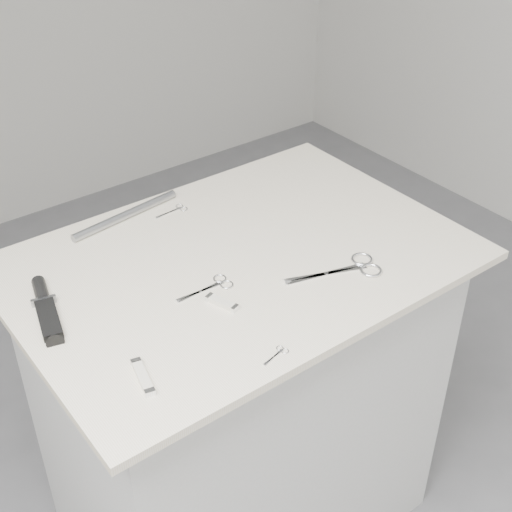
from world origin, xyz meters
TOP-DOWN VIEW (x-y plane):
  - ground at (0.00, 0.00)m, footprint 4.00×4.00m
  - plinth at (0.00, 0.00)m, footprint 0.90×0.60m
  - display_board at (0.00, 0.00)m, footprint 1.00×0.70m
  - large_shears at (0.17, -0.19)m, footprint 0.22×0.12m
  - embroidery_scissors_a at (-0.11, -0.06)m, footprint 0.13×0.06m
  - embroidery_scissors_b at (-0.01, 0.26)m, footprint 0.09×0.04m
  - tiny_scissors at (-0.13, -0.30)m, footprint 0.06×0.03m
  - sheathed_knife at (-0.42, 0.08)m, footprint 0.08×0.20m
  - pocket_knife_a at (-0.36, -0.21)m, footprint 0.04×0.10m
  - pocket_knife_b at (-0.13, -0.12)m, footprint 0.04×0.08m
  - metal_rail at (-0.12, 0.30)m, footprint 0.30×0.06m

SIDE VIEW (x-z plane):
  - ground at x=0.00m, z-range -0.01..0.00m
  - plinth at x=0.00m, z-range 0.00..0.90m
  - display_board at x=0.00m, z-range 0.90..0.92m
  - tiny_scissors at x=-0.13m, z-range 0.92..0.92m
  - embroidery_scissors_b at x=-0.01m, z-range 0.92..0.92m
  - embroidery_scissors_a at x=-0.11m, z-range 0.92..0.92m
  - large_shears at x=0.17m, z-range 0.92..0.93m
  - pocket_knife_b at x=-0.13m, z-range 0.92..0.93m
  - pocket_knife_a at x=-0.36m, z-range 0.92..0.93m
  - sheathed_knife at x=-0.42m, z-range 0.91..0.94m
  - metal_rail at x=-0.12m, z-range 0.92..0.94m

